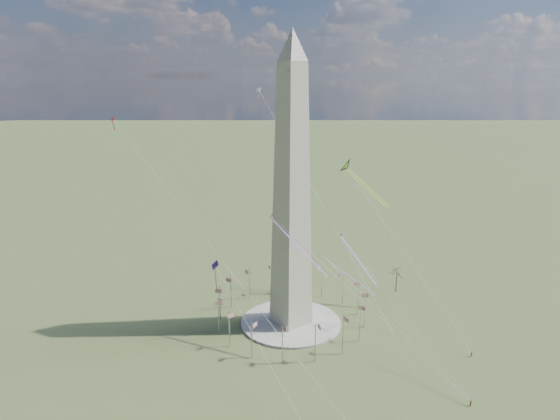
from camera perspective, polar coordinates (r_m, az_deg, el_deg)
ground at (r=184.39m, az=1.25°, el=-12.82°), size 2000.00×2000.00×0.00m
plaza at (r=184.21m, az=1.25°, el=-12.71°), size 36.00×36.00×0.80m
washington_monument at (r=167.39m, az=1.34°, el=1.84°), size 15.56×15.56×100.00m
flagpole_ring at (r=181.10m, az=1.26°, el=-10.79°), size 54.40×54.40×13.00m
tree_near at (r=210.93m, az=13.23°, el=-6.78°), size 7.34×7.34×12.85m
person_east at (r=175.58m, az=21.05°, el=-15.09°), size 0.86×0.77×1.98m
person_centre at (r=153.25m, az=20.95°, el=-19.92°), size 1.09×0.62×1.75m
kite_delta_black at (r=201.66m, az=7.81°, el=4.73°), size 10.82×21.41×17.45m
kite_diamond_purple at (r=167.36m, az=-7.41°, el=-6.58°), size 2.40×3.59×10.69m
kite_streamer_left at (r=179.34m, az=8.37°, el=-4.87°), size 2.88×19.87×13.63m
kite_streamer_mid at (r=158.96m, az=1.11°, el=-3.09°), size 5.96×22.96×15.91m
kite_streamer_right at (r=195.21m, az=7.09°, el=-6.85°), size 13.37×18.96×15.10m
kite_small_red at (r=173.41m, az=-18.55°, el=9.72°), size 1.53×2.23×4.67m
kite_small_white at (r=203.21m, az=-2.44°, el=13.47°), size 1.51×1.82×4.83m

